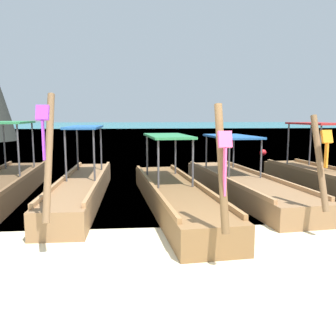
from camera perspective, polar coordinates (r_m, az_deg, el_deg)
ground at (r=5.28m, az=4.37°, el=-17.20°), size 120.00×120.00×0.00m
sea_water at (r=67.15m, az=-4.34°, el=6.33°), size 120.00×120.00×0.00m
longtail_boat_yellow_ribbon at (r=11.18m, az=-24.35°, el=-2.37°), size 1.69×6.69×2.43m
longtail_boat_violet_ribbon at (r=9.95m, az=-13.47°, el=-3.07°), size 1.07×7.27×2.66m
longtail_boat_pink_ribbon at (r=8.91m, az=0.99°, el=-4.25°), size 1.88×7.15×2.46m
longtail_boat_orange_ribbon at (r=10.66m, az=11.62°, el=-2.49°), size 2.19×7.37×2.29m
longtail_boat_blue_ribbon at (r=11.92m, az=23.94°, el=-1.68°), size 1.92×6.26×2.67m
mooring_buoy_near at (r=21.19m, az=14.81°, el=2.37°), size 0.37×0.37×0.37m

